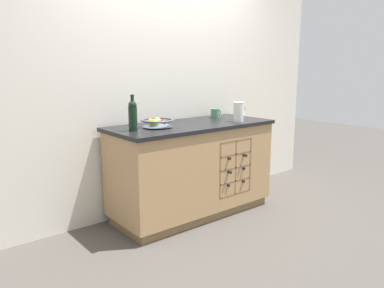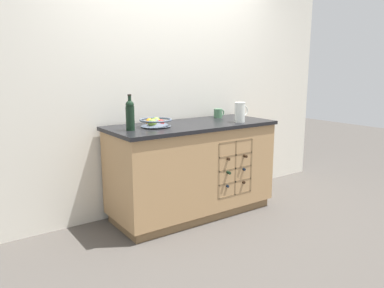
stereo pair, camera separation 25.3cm
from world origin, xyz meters
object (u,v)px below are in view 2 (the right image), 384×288
Objects in this scene: white_pitcher at (240,112)px; ceramic_mug at (218,113)px; fruit_bowl at (155,122)px; standing_wine_bottle at (130,114)px.

ceramic_mug is (0.04, 0.39, -0.06)m from white_pitcher.
fruit_bowl is at bearing -168.61° from ceramic_mug.
standing_wine_bottle reaches higher than white_pitcher.
standing_wine_bottle reaches higher than ceramic_mug.
fruit_bowl is 0.90m from ceramic_mug.
white_pitcher is at bearing -95.28° from ceramic_mug.
white_pitcher is 1.51× the size of ceramic_mug.
fruit_bowl is at bearing 6.96° from standing_wine_bottle.
fruit_bowl is at bearing 166.29° from white_pitcher.
ceramic_mug is at bearing 11.39° from fruit_bowl.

